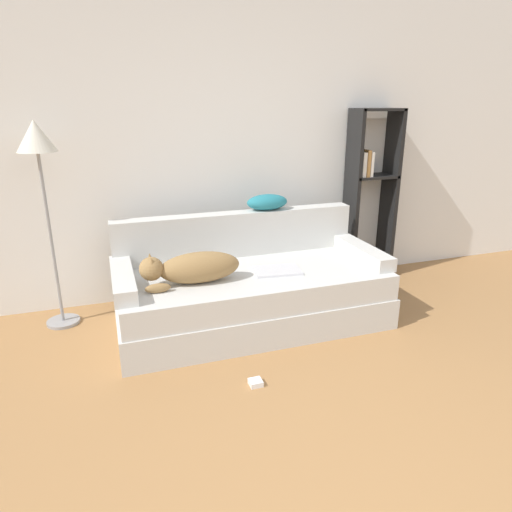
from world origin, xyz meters
The scene contains 11 objects.
wall_back centered at (0.00, 2.95, 1.35)m, with size 8.03×0.06×2.70m.
couch centered at (0.12, 2.16, 0.22)m, with size 2.06×0.95×0.44m.
couch_backrest centered at (0.12, 2.57, 0.62)m, with size 2.02×0.15×0.37m.
couch_arm_left centered at (-0.83, 2.15, 0.49)m, with size 0.15×0.76×0.11m.
couch_arm_right centered at (1.08, 2.15, 0.49)m, with size 0.15×0.76×0.11m.
dog centered at (-0.36, 2.06, 0.55)m, with size 0.71×0.24×0.24m.
laptop centered at (0.30, 2.08, 0.45)m, with size 0.38×0.28×0.02m.
throw_pillow centered at (0.39, 2.57, 0.87)m, with size 0.35×0.19×0.13m.
bookshelf centered at (1.51, 2.77, 0.91)m, with size 0.45×0.26×1.61m.
floor_lamp centered at (-1.31, 2.63, 1.30)m, with size 0.27×0.27×1.55m.
power_adapter centered at (-0.13, 1.34, 0.02)m, with size 0.08×0.08×0.03m.
Camera 1 is at (-0.90, -0.95, 1.68)m, focal length 32.00 mm.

